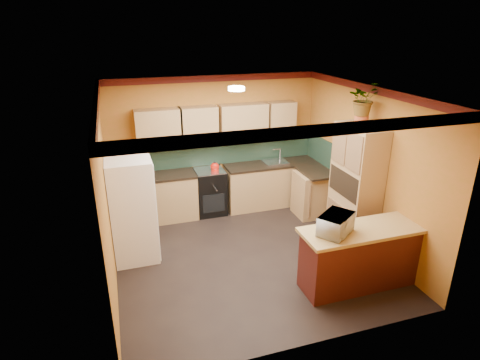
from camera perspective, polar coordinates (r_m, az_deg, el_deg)
The scene contains 15 objects.
room_shell at distance 6.22m, azimuth 0.57°, elevation 7.24°, with size 4.24×4.24×2.72m.
base_cabinets_back at distance 8.24m, azimuth -0.06°, elevation -1.23°, with size 3.65×0.60×0.88m, color tan.
countertop_back at distance 8.07m, azimuth -0.06°, elevation 1.79°, with size 3.65×0.62×0.04m, color black.
stove at distance 8.08m, azimuth -4.29°, elevation -1.65°, with size 0.58×0.58×0.91m, color black.
kettle at distance 7.86m, azimuth -3.60°, elevation 1.96°, with size 0.17×0.17×0.18m, color red, non-canonical shape.
sink at distance 8.31m, azimuth 5.04°, elevation 2.56°, with size 0.48×0.40×0.03m, color silver.
base_cabinets_right at distance 8.13m, azimuth 10.71°, elevation -1.92°, with size 0.60×0.80×0.88m, color tan.
countertop_right at distance 7.97m, azimuth 10.93°, elevation 1.12°, with size 0.62×0.80×0.04m, color black.
fridge at distance 6.58m, azimuth -15.02°, elevation -4.19°, with size 0.68×0.66×1.70m, color white.
pantry at distance 6.97m, azimuth 16.09°, elevation -1.03°, with size 0.48×0.90×2.10m, color tan.
fern_pot at distance 6.68m, azimuth 16.85°, elevation 8.13°, with size 0.22×0.22×0.16m, color #A74928.
fern at distance 6.61m, azimuth 17.17°, elevation 11.01°, with size 0.47×0.41×0.52m, color tan.
breakfast_bar at distance 6.17m, azimuth 17.07°, elevation -10.55°, with size 1.80×0.55×0.88m, color #502012.
bar_top at distance 5.95m, azimuth 17.56°, elevation -6.74°, with size 1.90×0.65×0.05m, color tan.
microwave at distance 5.61m, azimuth 13.46°, elevation -6.13°, with size 0.51×0.35×0.28m, color white.
Camera 1 is at (-1.88, -5.44, 3.61)m, focal length 30.00 mm.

